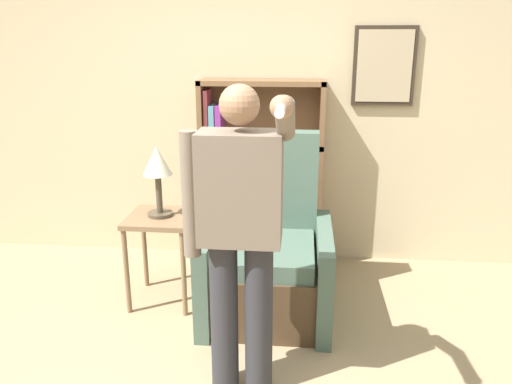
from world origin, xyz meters
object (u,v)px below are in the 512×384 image
object	(u,v)px
bookcase	(250,177)
table_lamp	(157,167)
person_standing	(240,228)
side_table	(161,231)
armchair	(268,260)

from	to	relation	value
bookcase	table_lamp	xyz separation A→B (m)	(-0.57, -0.76, 0.26)
person_standing	side_table	distance (m)	1.23
side_table	table_lamp	distance (m)	0.48
bookcase	table_lamp	bearing A→B (deg)	-126.46
bookcase	table_lamp	world-z (taller)	bookcase
armchair	side_table	bearing A→B (deg)	176.64
armchair	person_standing	xyz separation A→B (m)	(-0.08, -0.88, 0.58)
bookcase	table_lamp	size ratio (longest dim) A/B	3.10
side_table	table_lamp	xyz separation A→B (m)	(0.00, -0.00, 0.48)
bookcase	armchair	size ratio (longest dim) A/B	1.25
bookcase	side_table	xyz separation A→B (m)	(-0.57, -0.76, -0.21)
bookcase	armchair	bearing A→B (deg)	-75.36
armchair	table_lamp	bearing A→B (deg)	176.64
table_lamp	person_standing	bearing A→B (deg)	-53.22
armchair	table_lamp	size ratio (longest dim) A/B	2.47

